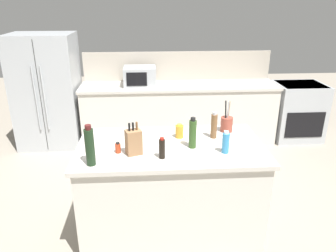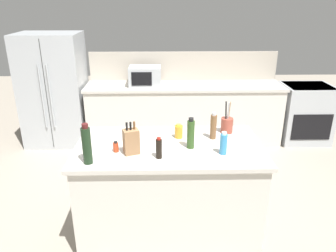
# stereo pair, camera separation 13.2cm
# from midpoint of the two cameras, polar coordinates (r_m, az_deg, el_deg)

# --- Properties ---
(ground_plane) EXTENTS (14.00, 14.00, 0.00)m
(ground_plane) POSITION_cam_midpoint_polar(r_m,az_deg,el_deg) (3.51, 1.27, -17.38)
(ground_plane) COLOR gray
(back_counter_run) EXTENTS (3.05, 0.66, 0.94)m
(back_counter_run) POSITION_cam_midpoint_polar(r_m,az_deg,el_deg) (5.24, 3.54, 2.19)
(back_counter_run) COLOR beige
(back_counter_run) RESTS_ON ground_plane
(wall_backsplash) EXTENTS (3.01, 0.03, 0.46)m
(wall_backsplash) POSITION_cam_midpoint_polar(r_m,az_deg,el_deg) (5.36, 3.44, 10.38)
(wall_backsplash) COLOR #B2A899
(wall_backsplash) RESTS_ON back_counter_run
(kitchen_island) EXTENTS (1.71, 0.93, 0.94)m
(kitchen_island) POSITION_cam_midpoint_polar(r_m,az_deg,el_deg) (3.24, 1.34, -10.87)
(kitchen_island) COLOR beige
(kitchen_island) RESTS_ON ground_plane
(refrigerator) EXTENTS (0.93, 0.75, 1.72)m
(refrigerator) POSITION_cam_midpoint_polar(r_m,az_deg,el_deg) (5.40, -18.54, 5.98)
(refrigerator) COLOR #ADB2B7
(refrigerator) RESTS_ON ground_plane
(range_oven) EXTENTS (0.76, 0.65, 0.92)m
(range_oven) POSITION_cam_midpoint_polar(r_m,az_deg,el_deg) (5.74, 23.27, 2.12)
(range_oven) COLOR #ADB2B7
(range_oven) RESTS_ON ground_plane
(microwave) EXTENTS (0.48, 0.39, 0.29)m
(microwave) POSITION_cam_midpoint_polar(r_m,az_deg,el_deg) (5.06, -3.26, 8.69)
(microwave) COLOR #ADB2B7
(microwave) RESTS_ON back_counter_run
(knife_block) EXTENTS (0.16, 0.14, 0.29)m
(knife_block) POSITION_cam_midpoint_polar(r_m,az_deg,el_deg) (2.83, -5.10, -2.67)
(knife_block) COLOR #936B47
(knife_block) RESTS_ON kitchen_island
(utensil_crock) EXTENTS (0.12, 0.12, 0.32)m
(utensil_crock) POSITION_cam_midpoint_polar(r_m,az_deg,el_deg) (3.33, 11.34, 0.23)
(utensil_crock) COLOR brown
(utensil_crock) RESTS_ON kitchen_island
(soy_sauce_bottle) EXTENTS (0.05, 0.05, 0.19)m
(soy_sauce_bottle) POSITION_cam_midpoint_polar(r_m,az_deg,el_deg) (2.74, -0.22, -3.92)
(soy_sauce_bottle) COLOR black
(soy_sauce_bottle) RESTS_ON kitchen_island
(pepper_grinder) EXTENTS (0.06, 0.06, 0.26)m
(pepper_grinder) POSITION_cam_midpoint_polar(r_m,az_deg,el_deg) (3.14, 9.10, -0.07)
(pepper_grinder) COLOR brown
(pepper_grinder) RESTS_ON kitchen_island
(honey_jar) EXTENTS (0.08, 0.08, 0.14)m
(honey_jar) POSITION_cam_midpoint_polar(r_m,az_deg,el_deg) (3.15, 3.07, -0.96)
(honey_jar) COLOR gold
(honey_jar) RESTS_ON kitchen_island
(spice_jar_paprika) EXTENTS (0.05, 0.05, 0.10)m
(spice_jar_paprika) POSITION_cam_midpoint_polar(r_m,az_deg,el_deg) (2.90, -7.78, -3.64)
(spice_jar_paprika) COLOR #B73D1E
(spice_jar_paprika) RESTS_ON kitchen_island
(wine_bottle) EXTENTS (0.08, 0.08, 0.35)m
(wine_bottle) POSITION_cam_midpoint_polar(r_m,az_deg,el_deg) (2.69, -12.61, -3.25)
(wine_bottle) COLOR black
(wine_bottle) RESTS_ON kitchen_island
(dish_soap_bottle) EXTENTS (0.06, 0.06, 0.20)m
(dish_soap_bottle) POSITION_cam_midpoint_polar(r_m,az_deg,el_deg) (2.86, 10.95, -3.04)
(dish_soap_bottle) COLOR #3384BC
(dish_soap_bottle) RESTS_ON kitchen_island
(olive_oil_bottle) EXTENTS (0.07, 0.07, 0.29)m
(olive_oil_bottle) POSITION_cam_midpoint_polar(r_m,az_deg,el_deg) (2.92, 5.28, -1.39)
(olive_oil_bottle) COLOR #2D4C1E
(olive_oil_bottle) RESTS_ON kitchen_island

